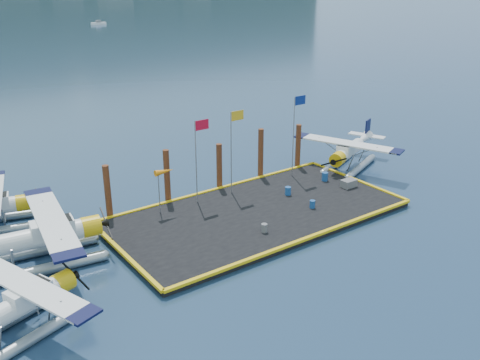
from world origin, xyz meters
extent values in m
plane|color=#1A354F|center=(0.00, 0.00, 0.00)|extent=(4000.00, 4000.00, 0.00)
cube|color=black|center=(0.00, 0.00, 0.20)|extent=(20.00, 10.00, 0.40)
cylinder|color=gray|center=(-17.21, -2.78, 0.28)|extent=(5.59, 2.41, 0.55)
cylinder|color=gray|center=(-16.54, -4.70, 0.28)|extent=(5.59, 2.41, 0.55)
cylinder|color=silver|center=(-16.70, -3.68, 1.52)|extent=(4.39, 2.38, 1.02)
cube|color=silver|center=(-16.18, -3.50, 1.85)|extent=(2.25, 1.63, 0.83)
cube|color=black|center=(-15.92, -3.41, 2.03)|extent=(1.54, 1.34, 0.51)
cylinder|color=gold|center=(-14.43, -2.89, 1.52)|extent=(1.23, 1.32, 1.07)
cube|color=black|center=(-13.69, -2.63, 1.52)|extent=(0.73, 1.96, 1.04)
cube|color=silver|center=(-16.18, -3.50, 2.31)|extent=(4.05, 8.31, 0.11)
cube|color=black|center=(-14.87, -7.25, 2.31)|extent=(1.58, 1.24, 0.12)
cylinder|color=gray|center=(-13.96, 3.33, 0.32)|extent=(6.71, 1.50, 0.65)
cylinder|color=gray|center=(-14.27, 0.98, 0.32)|extent=(6.71, 1.50, 0.65)
cylinder|color=silver|center=(-13.90, 2.12, 1.78)|extent=(5.12, 1.82, 1.19)
cube|color=silver|center=(-13.26, 2.04, 2.16)|extent=(2.50, 1.48, 0.97)
cube|color=black|center=(-12.94, 2.00, 2.37)|extent=(1.64, 1.32, 0.59)
cylinder|color=gold|center=(-11.13, 1.76, 1.78)|extent=(1.23, 1.38, 1.25)
cube|color=black|center=(-10.22, 1.64, 1.78)|extent=(0.37, 2.39, 1.21)
cube|color=silver|center=(-13.26, 2.04, 2.69)|extent=(2.86, 9.83, 0.13)
cube|color=black|center=(-12.66, 6.64, 2.69)|extent=(1.73, 1.17, 0.14)
cube|color=black|center=(-13.86, -2.55, 2.69)|extent=(1.73, 1.17, 0.14)
cylinder|color=gold|center=(-13.28, 8.16, 1.58)|extent=(1.21, 1.32, 1.11)
cube|color=black|center=(-12.50, 7.95, 1.58)|extent=(0.61, 2.07, 1.07)
cylinder|color=gray|center=(12.84, 2.16, 0.29)|extent=(5.83, 2.84, 0.59)
cylinder|color=gray|center=(12.02, 4.14, 0.29)|extent=(5.83, 2.84, 0.59)
cylinder|color=silver|center=(12.25, 3.08, 1.61)|extent=(4.61, 2.72, 1.07)
cube|color=silver|center=(11.71, 2.85, 1.95)|extent=(2.40, 1.81, 0.88)
cube|color=black|center=(11.44, 2.74, 2.15)|extent=(1.65, 1.47, 0.54)
cylinder|color=gold|center=(9.90, 2.11, 1.61)|extent=(1.33, 1.42, 1.13)
cube|color=black|center=(9.13, 1.79, 1.61)|extent=(0.88, 2.03, 1.10)
cube|color=silver|center=(11.71, 2.85, 2.44)|extent=(4.70, 8.69, 0.12)
cube|color=black|center=(13.30, -1.03, 2.44)|extent=(1.69, 1.37, 0.13)
cube|color=black|center=(10.11, 6.74, 2.44)|extent=(1.69, 1.37, 0.13)
cube|color=black|center=(16.41, 4.78, 2.49)|extent=(1.04, 0.52, 1.66)
cube|color=silver|center=(16.32, 4.75, 1.86)|extent=(2.08, 3.41, 0.10)
cylinder|color=navy|center=(3.53, -1.79, 0.67)|extent=(0.39, 0.39, 0.55)
cylinder|color=navy|center=(3.66, 0.99, 0.71)|extent=(0.44, 0.44, 0.62)
cylinder|color=#59595E|center=(-1.51, -2.74, 0.68)|extent=(0.40, 0.40, 0.56)
cylinder|color=navy|center=(7.90, 1.46, 0.74)|extent=(0.48, 0.48, 0.68)
cube|color=#59595E|center=(8.48, -0.55, 0.69)|extent=(1.15, 0.77, 0.58)
cylinder|color=gray|center=(-2.50, 3.80, 3.40)|extent=(0.08, 0.08, 6.00)
cube|color=red|center=(-1.95, 3.80, 6.05)|extent=(1.10, 0.03, 0.70)
cylinder|color=gray|center=(0.50, 3.80, 3.50)|extent=(0.08, 0.08, 6.20)
cube|color=gold|center=(1.05, 3.80, 6.25)|extent=(1.10, 0.03, 0.70)
cylinder|color=gray|center=(6.50, 3.80, 3.65)|extent=(0.08, 0.08, 6.50)
cube|color=navy|center=(7.05, 3.80, 6.55)|extent=(1.10, 0.03, 0.70)
cylinder|color=gray|center=(-5.50, 3.80, 1.90)|extent=(0.07, 0.07, 3.00)
cone|color=orange|center=(-5.00, 3.80, 3.30)|extent=(1.40, 0.44, 0.44)
cylinder|color=#442413|center=(-8.50, 5.40, 2.00)|extent=(0.44, 0.44, 4.00)
cylinder|color=#442413|center=(-4.00, 5.40, 2.10)|extent=(0.44, 0.44, 4.20)
cylinder|color=#442413|center=(0.50, 5.40, 1.90)|extent=(0.44, 0.44, 3.80)
cylinder|color=#442413|center=(4.50, 5.40, 2.15)|extent=(0.44, 0.44, 4.30)
cylinder|color=#442413|center=(8.50, 5.40, 2.00)|extent=(0.44, 0.44, 4.00)
camera|label=1|loc=(-20.63, -26.56, 15.98)|focal=40.00mm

